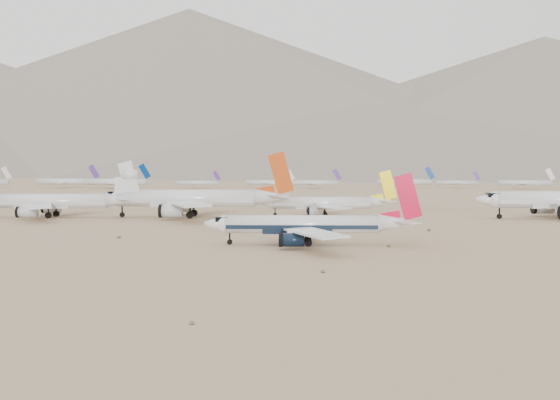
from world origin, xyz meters
name	(u,v)px	position (x,y,z in m)	size (l,w,h in m)	color
ground	(259,247)	(0.00, 0.00, 0.00)	(7000.00, 7000.00, 0.00)	#957556
main_airliner	(311,225)	(9.77, 4.04, 3.84)	(39.55, 38.62, 13.96)	white
row2_gold_tail	(326,203)	(16.21, 74.16, 3.96)	(39.76, 38.89, 14.16)	white
row2_orange_tail	(194,199)	(-23.33, 69.02, 5.52)	(55.11, 53.91, 19.66)	white
row2_white_trijet	(56,201)	(-64.27, 67.65, 4.93)	(48.04, 46.95, 17.02)	white
distant_storage_row	(324,182)	(27.20, 330.36, 4.45)	(616.96, 62.14, 16.15)	silver
mountain_range	(318,105)	(70.18, 1648.01, 190.32)	(7354.00, 3024.00, 470.00)	slate
desert_scrub	(45,266)	(-30.36, -24.48, 0.29)	(206.06, 121.67, 0.63)	brown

